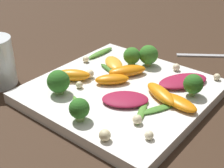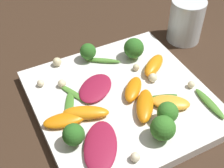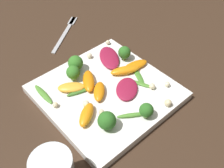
% 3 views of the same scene
% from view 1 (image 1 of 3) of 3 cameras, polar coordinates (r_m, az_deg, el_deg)
% --- Properties ---
extents(ground_plane, '(2.40, 2.40, 0.00)m').
position_cam_1_polar(ground_plane, '(0.57, 1.71, -2.30)').
color(ground_plane, '#382619').
extents(plate, '(0.29, 0.29, 0.02)m').
position_cam_1_polar(plate, '(0.56, 1.73, -1.44)').
color(plate, white).
rests_on(plate, ground_plane).
extents(radicchio_leaf_0, '(0.09, 0.11, 0.01)m').
position_cam_1_polar(radicchio_leaf_0, '(0.58, 12.86, 0.55)').
color(radicchio_leaf_0, maroon).
rests_on(radicchio_leaf_0, plate).
extents(radicchio_leaf_1, '(0.09, 0.09, 0.01)m').
position_cam_1_polar(radicchio_leaf_1, '(0.51, 2.42, -2.79)').
color(radicchio_leaf_1, maroon).
rests_on(radicchio_leaf_1, plate).
extents(orange_segment_0, '(0.07, 0.06, 0.01)m').
position_cam_1_polar(orange_segment_0, '(0.63, 0.32, 3.79)').
color(orange_segment_0, '#FCAD33').
rests_on(orange_segment_0, plate).
extents(orange_segment_1, '(0.07, 0.04, 0.01)m').
position_cam_1_polar(orange_segment_1, '(0.51, 12.13, -3.31)').
color(orange_segment_1, orange).
rests_on(orange_segment_1, plate).
extents(orange_segment_2, '(0.08, 0.06, 0.02)m').
position_cam_1_polar(orange_segment_2, '(0.53, 8.91, -1.73)').
color(orange_segment_2, orange).
rests_on(orange_segment_2, plate).
extents(orange_segment_3, '(0.06, 0.08, 0.02)m').
position_cam_1_polar(orange_segment_3, '(0.59, 2.82, 2.44)').
color(orange_segment_3, orange).
rests_on(orange_segment_3, plate).
extents(orange_segment_4, '(0.06, 0.06, 0.02)m').
position_cam_1_polar(orange_segment_4, '(0.57, 0.27, 1.03)').
color(orange_segment_4, orange).
rests_on(orange_segment_4, plate).
extents(orange_segment_5, '(0.07, 0.06, 0.02)m').
position_cam_1_polar(orange_segment_5, '(0.58, -7.24, 1.64)').
color(orange_segment_5, orange).
rests_on(orange_segment_5, plate).
extents(broccoli_floret_0, '(0.03, 0.03, 0.04)m').
position_cam_1_polar(broccoli_floret_0, '(0.54, 14.64, -0.04)').
color(broccoli_floret_0, '#7A9E51').
rests_on(broccoli_floret_0, plate).
extents(broccoli_floret_1, '(0.04, 0.04, 0.04)m').
position_cam_1_polar(broccoli_floret_1, '(0.53, -9.77, 0.40)').
color(broccoli_floret_1, '#84AD5B').
rests_on(broccoli_floret_1, plate).
extents(broccoli_floret_2, '(0.03, 0.03, 0.04)m').
position_cam_1_polar(broccoli_floret_2, '(0.46, -6.00, -4.56)').
color(broccoli_floret_2, '#84AD5B').
rests_on(broccoli_floret_2, plate).
extents(broccoli_floret_3, '(0.04, 0.04, 0.04)m').
position_cam_1_polar(broccoli_floret_3, '(0.63, 6.68, 5.29)').
color(broccoli_floret_3, '#7A9E51').
rests_on(broccoli_floret_3, plate).
extents(broccoli_floret_4, '(0.03, 0.03, 0.04)m').
position_cam_1_polar(broccoli_floret_4, '(0.62, 3.64, 5.09)').
color(broccoli_floret_4, '#7A9E51').
rests_on(broccoli_floret_4, plate).
extents(arugula_sprig_0, '(0.07, 0.03, 0.01)m').
position_cam_1_polar(arugula_sprig_0, '(0.60, -0.08, 2.46)').
color(arugula_sprig_0, '#3D7528').
rests_on(arugula_sprig_0, plate).
extents(arugula_sprig_1, '(0.02, 0.08, 0.01)m').
position_cam_1_polar(arugula_sprig_1, '(0.68, -2.12, 5.71)').
color(arugula_sprig_1, '#518E33').
rests_on(arugula_sprig_1, plate).
extents(arugula_sprig_2, '(0.04, 0.07, 0.00)m').
position_cam_1_polar(arugula_sprig_2, '(0.49, 5.50, -4.94)').
color(arugula_sprig_2, '#518E33').
rests_on(arugula_sprig_2, plate).
extents(arugula_sprig_3, '(0.04, 0.07, 0.00)m').
position_cam_1_polar(arugula_sprig_3, '(0.50, 8.43, -4.51)').
color(arugula_sprig_3, '#47842D').
rests_on(arugula_sprig_3, plate).
extents(arugula_sprig_4, '(0.06, 0.05, 0.01)m').
position_cam_1_polar(arugula_sprig_4, '(0.50, -6.17, -4.22)').
color(arugula_sprig_4, '#518E33').
rests_on(arugula_sprig_4, plate).
extents(macadamia_nut_0, '(0.02, 0.02, 0.02)m').
position_cam_1_polar(macadamia_nut_0, '(0.43, -1.32, -9.34)').
color(macadamia_nut_0, beige).
rests_on(macadamia_nut_0, plate).
extents(macadamia_nut_1, '(0.01, 0.01, 0.01)m').
position_cam_1_polar(macadamia_nut_1, '(0.62, 11.67, 3.04)').
color(macadamia_nut_1, beige).
rests_on(macadamia_nut_1, plate).
extents(macadamia_nut_2, '(0.01, 0.01, 0.01)m').
position_cam_1_polar(macadamia_nut_2, '(0.46, 4.65, -6.48)').
color(macadamia_nut_2, beige).
rests_on(macadamia_nut_2, plate).
extents(macadamia_nut_3, '(0.01, 0.01, 0.01)m').
position_cam_1_polar(macadamia_nut_3, '(0.44, 6.79, -9.27)').
color(macadamia_nut_3, beige).
rests_on(macadamia_nut_3, plate).
extents(macadamia_nut_4, '(0.01, 0.01, 0.01)m').
position_cam_1_polar(macadamia_nut_4, '(0.65, -4.83, 4.51)').
color(macadamia_nut_4, beige).
rests_on(macadamia_nut_4, plate).
extents(macadamia_nut_5, '(0.01, 0.01, 0.01)m').
position_cam_1_polar(macadamia_nut_5, '(0.55, -6.00, -0.14)').
color(macadamia_nut_5, beige).
rests_on(macadamia_nut_5, plate).
extents(macadamia_nut_6, '(0.01, 0.01, 0.01)m').
position_cam_1_polar(macadamia_nut_6, '(0.61, 18.64, 1.25)').
color(macadamia_nut_6, beige).
rests_on(macadamia_nut_6, plate).
extents(macadamia_nut_7, '(0.02, 0.02, 0.02)m').
position_cam_1_polar(macadamia_nut_7, '(0.58, -4.12, 1.87)').
color(macadamia_nut_7, beige).
rests_on(macadamia_nut_7, plate).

